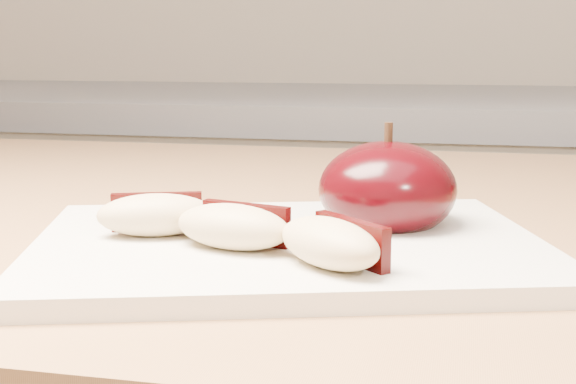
# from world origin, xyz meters

# --- Properties ---
(back_cabinet) EXTENTS (2.40, 0.62, 0.94)m
(back_cabinet) POSITION_xyz_m (0.00, 1.20, 0.47)
(back_cabinet) COLOR silver
(back_cabinet) RESTS_ON ground
(cutting_board) EXTENTS (0.32, 0.27, 0.01)m
(cutting_board) POSITION_xyz_m (-0.04, 0.35, 0.91)
(cutting_board) COLOR silver
(cutting_board) RESTS_ON island_counter
(apple_half) EXTENTS (0.09, 0.09, 0.07)m
(apple_half) POSITION_xyz_m (0.00, 0.40, 0.93)
(apple_half) COLOR black
(apple_half) RESTS_ON cutting_board
(apple_wedge_a) EXTENTS (0.07, 0.05, 0.02)m
(apple_wedge_a) POSITION_xyz_m (-0.12, 0.34, 0.92)
(apple_wedge_a) COLOR #D8BB89
(apple_wedge_a) RESTS_ON cutting_board
(apple_wedge_b) EXTENTS (0.07, 0.05, 0.02)m
(apple_wedge_b) POSITION_xyz_m (-0.07, 0.32, 0.92)
(apple_wedge_b) COLOR #D8BB89
(apple_wedge_b) RESTS_ON cutting_board
(apple_wedge_c) EXTENTS (0.07, 0.07, 0.02)m
(apple_wedge_c) POSITION_xyz_m (-0.01, 0.30, 0.92)
(apple_wedge_c) COLOR #D8BB89
(apple_wedge_c) RESTS_ON cutting_board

